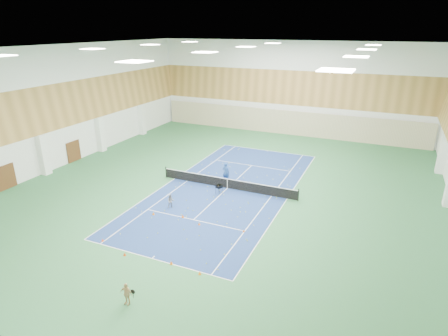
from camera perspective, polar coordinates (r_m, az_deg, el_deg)
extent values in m
plane|color=#2B663A|center=(33.58, 0.52, -3.11)|extent=(40.00, 40.00, 0.00)
cube|color=navy|center=(33.58, 0.52, -3.10)|extent=(10.97, 23.77, 0.01)
cube|color=#C6B793|center=(50.90, 9.46, 6.86)|extent=(35.40, 0.16, 3.20)
cube|color=#593319|center=(38.33, -30.28, -1.21)|extent=(0.08, 1.80, 2.20)
cube|color=#593319|center=(43.08, -21.93, 2.37)|extent=(0.08, 1.80, 2.20)
imported|color=navy|center=(34.58, 0.30, -0.66)|extent=(0.74, 0.52, 1.92)
imported|color=gray|center=(30.16, -8.12, -5.03)|extent=(0.70, 0.67, 1.14)
imported|color=tan|center=(21.05, -14.64, -18.03)|extent=(0.75, 0.33, 1.28)
cone|color=orange|center=(29.50, -10.71, -6.81)|extent=(0.21, 0.21, 0.24)
cone|color=#E8550C|center=(28.77, -6.29, -7.28)|extent=(0.23, 0.23, 0.25)
cone|color=orange|center=(27.67, -3.81, -8.46)|extent=(0.19, 0.19, 0.20)
cone|color=orange|center=(26.79, 3.04, -9.51)|extent=(0.18, 0.18, 0.19)
cone|color=red|center=(26.96, -18.01, -10.39)|extent=(0.19, 0.19, 0.21)
cone|color=#DC460B|center=(25.08, -14.92, -12.56)|extent=(0.20, 0.20, 0.22)
cone|color=orange|center=(23.73, -8.04, -14.09)|extent=(0.20, 0.20, 0.22)
cone|color=orange|center=(22.74, -3.71, -15.65)|extent=(0.20, 0.20, 0.22)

